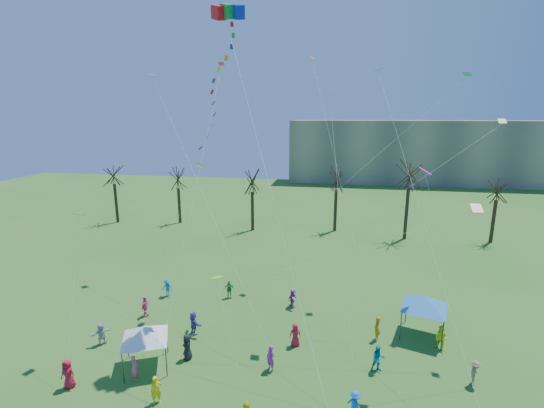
% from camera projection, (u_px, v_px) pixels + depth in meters
% --- Properties ---
extents(distant_building, '(60.00, 14.00, 15.00)m').
position_uv_depth(distant_building, '(414.00, 152.00, 93.11)').
color(distant_building, gray).
rests_on(distant_building, ground).
extents(bare_tree_row, '(69.02, 7.83, 11.23)m').
position_uv_depth(bare_tree_row, '(345.00, 185.00, 51.43)').
color(bare_tree_row, black).
rests_on(bare_tree_row, ground).
extents(big_box_kite, '(5.02, 6.36, 23.68)m').
position_uv_depth(big_box_kite, '(222.00, 90.00, 23.92)').
color(big_box_kite, red).
rests_on(big_box_kite, ground).
extents(canopy_tent_white, '(3.59, 3.59, 2.94)m').
position_uv_depth(canopy_tent_white, '(145.00, 333.00, 24.21)').
color(canopy_tent_white, '#3F3F44').
rests_on(canopy_tent_white, ground).
extents(canopy_tent_blue, '(4.09, 4.09, 3.21)m').
position_uv_depth(canopy_tent_blue, '(425.00, 302.00, 27.74)').
color(canopy_tent_blue, '#3F3F44').
rests_on(canopy_tent_blue, ground).
extents(festival_crowd, '(26.08, 15.04, 1.84)m').
position_uv_depth(festival_crowd, '(258.00, 339.00, 26.39)').
color(festival_crowd, '#B3162B').
rests_on(festival_crowd, ground).
extents(small_kites_aloft, '(29.76, 21.40, 31.17)m').
position_uv_depth(small_kites_aloft, '(305.00, 148.00, 26.89)').
color(small_kites_aloft, orange).
rests_on(small_kites_aloft, ground).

